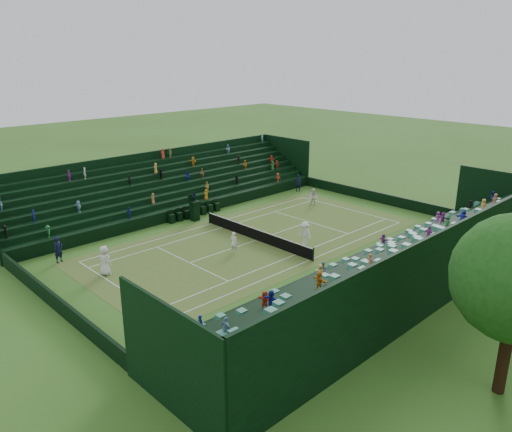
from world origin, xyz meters
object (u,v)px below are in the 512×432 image
Objects in this scene: player_near_west at (105,261)px; player_far_west at (313,197)px; umpire_chair at (194,208)px; tennis_net at (256,234)px; player_far_east at (305,233)px; player_near_east at (234,242)px.

player_far_west is (-0.75, 22.04, -0.18)m from player_near_west.
player_far_west is (4.26, 10.95, -0.28)m from umpire_chair.
umpire_chair reaches higher than player_far_west.
player_far_east is at bearing 31.93° from tennis_net.
player_far_east is (6.26, -8.50, 0.10)m from player_far_west.
player_far_west reaches higher than tennis_net.
player_near_west is at bearing 51.92° from player_near_east.
tennis_net is 7.09× the size of player_far_west.
tennis_net is 6.34× the size of player_far_east.
tennis_net is at bearing -150.05° from player_far_east.
player_near_west is 1.22× the size of player_far_west.
player_near_east is 0.97× the size of player_far_west.
player_far_west is 10.55m from player_far_east.
player_near_west is at bearing -114.11° from player_far_east.
player_near_west is at bearing -109.67° from player_far_west.
umpire_chair is at bearing -82.45° from player_near_west.
player_far_east is (3.24, 2.02, 0.39)m from tennis_net.
tennis_net is 3.84m from player_far_east.
tennis_net is at bearing -95.95° from player_near_east.
player_near_east is at bearing -76.74° from tennis_net.
player_near_west is 22.05m from player_far_west.
player_near_east is at bearing -96.20° from player_far_west.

